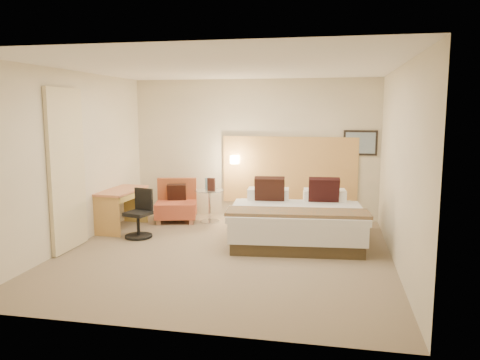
% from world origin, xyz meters
% --- Properties ---
extents(floor, '(4.80, 5.00, 0.02)m').
position_xyz_m(floor, '(0.00, 0.00, -0.01)').
color(floor, '#7E6C54').
rests_on(floor, ground).
extents(ceiling, '(4.80, 5.00, 0.02)m').
position_xyz_m(ceiling, '(0.00, 0.00, 2.71)').
color(ceiling, white).
rests_on(ceiling, floor).
extents(wall_back, '(4.80, 0.02, 2.70)m').
position_xyz_m(wall_back, '(0.00, 2.51, 1.35)').
color(wall_back, beige).
rests_on(wall_back, floor).
extents(wall_front, '(4.80, 0.02, 2.70)m').
position_xyz_m(wall_front, '(0.00, -2.51, 1.35)').
color(wall_front, beige).
rests_on(wall_front, floor).
extents(wall_left, '(0.02, 5.00, 2.70)m').
position_xyz_m(wall_left, '(-2.41, 0.00, 1.35)').
color(wall_left, beige).
rests_on(wall_left, floor).
extents(wall_right, '(0.02, 5.00, 2.70)m').
position_xyz_m(wall_right, '(2.41, 0.00, 1.35)').
color(wall_right, beige).
rests_on(wall_right, floor).
extents(headboard_panel, '(2.60, 0.04, 1.30)m').
position_xyz_m(headboard_panel, '(0.70, 2.47, 0.95)').
color(headboard_panel, tan).
rests_on(headboard_panel, wall_back).
extents(art_frame, '(0.62, 0.03, 0.47)m').
position_xyz_m(art_frame, '(2.02, 2.48, 1.50)').
color(art_frame, black).
rests_on(art_frame, wall_back).
extents(art_canvas, '(0.54, 0.01, 0.39)m').
position_xyz_m(art_canvas, '(2.02, 2.46, 1.50)').
color(art_canvas, gray).
rests_on(art_canvas, wall_back).
extents(lamp_arm, '(0.02, 0.12, 0.02)m').
position_xyz_m(lamp_arm, '(-0.35, 2.42, 1.15)').
color(lamp_arm, silver).
rests_on(lamp_arm, wall_back).
extents(lamp_shade, '(0.15, 0.15, 0.15)m').
position_xyz_m(lamp_shade, '(-0.35, 2.36, 1.15)').
color(lamp_shade, '#F4E3BE').
rests_on(lamp_shade, wall_back).
extents(curtain, '(0.06, 0.90, 2.42)m').
position_xyz_m(curtain, '(-2.36, -0.25, 1.22)').
color(curtain, beige).
rests_on(curtain, wall_left).
extents(bottle_a, '(0.08, 0.08, 0.22)m').
position_xyz_m(bottle_a, '(-0.80, 1.92, 0.72)').
color(bottle_a, '#8FC6DE').
rests_on(bottle_a, side_table).
extents(menu_folder, '(0.15, 0.09, 0.24)m').
position_xyz_m(menu_folder, '(-0.68, 1.78, 0.74)').
color(menu_folder, '#3A1C17').
rests_on(menu_folder, side_table).
extents(bed, '(2.23, 2.18, 1.01)m').
position_xyz_m(bed, '(0.97, 0.96, 0.33)').
color(bed, '#3B2F1D').
rests_on(bed, floor).
extents(lounge_chair, '(0.89, 0.82, 0.80)m').
position_xyz_m(lounge_chair, '(-1.39, 1.85, 0.32)').
color(lounge_chair, '#AD7651').
rests_on(lounge_chair, floor).
extents(side_table, '(0.69, 0.69, 0.61)m').
position_xyz_m(side_table, '(-0.74, 1.87, 0.34)').
color(side_table, silver).
rests_on(side_table, floor).
extents(desk, '(0.57, 1.16, 0.71)m').
position_xyz_m(desk, '(-2.11, 1.07, 0.56)').
color(desk, '#CF7B51').
rests_on(desk, floor).
extents(desk_chair, '(0.55, 0.55, 0.80)m').
position_xyz_m(desk_chair, '(-1.60, 0.61, 0.33)').
color(desk_chair, black).
rests_on(desk_chair, floor).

